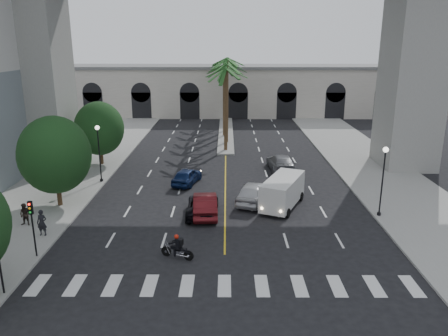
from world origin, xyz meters
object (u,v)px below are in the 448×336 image
traffic_signal_far (32,219)px  car_b (205,204)px  car_a (254,192)px  car_d (281,163)px  car_e (187,176)px  cargo_van (282,191)px  pedestrian_a (42,223)px  lamp_post_right (383,176)px  motorcycle_rider (178,248)px  pedestrian_b (25,215)px  lamp_post_left_far (99,149)px  car_c (203,206)px

traffic_signal_far → car_b: (9.80, 6.92, -1.69)m
car_a → car_d: 9.55m
car_e → cargo_van: cargo_van is taller
pedestrian_a → car_e: bearing=55.4°
lamp_post_right → car_b: 13.13m
motorcycle_rider → car_a: size_ratio=0.40×
lamp_post_right → car_d: (-5.83, 12.03, -2.40)m
car_e → pedestrian_b: size_ratio=2.71×
car_d → cargo_van: 10.10m
cargo_van → pedestrian_b: cargo_van is taller
lamp_post_left_far → car_c: lamp_post_left_far is taller
lamp_post_right → pedestrian_a: bearing=-171.3°
lamp_post_right → car_c: (-13.09, 0.44, -2.54)m
lamp_post_left_far → pedestrian_a: 11.82m
lamp_post_right → pedestrian_a: (-23.47, -3.60, -2.18)m
motorcycle_rider → car_b: size_ratio=0.41×
lamp_post_left_far → traffic_signal_far: lamp_post_left_far is taller
lamp_post_left_far → car_e: bearing=-1.8°
car_a → pedestrian_b: bearing=34.6°
traffic_signal_far → car_b: traffic_signal_far is taller
car_d → car_e: bearing=21.7°
cargo_van → pedestrian_b: 18.81m
car_a → pedestrian_a: pedestrian_a is taller
car_e → car_a: bearing=156.2°
car_b → cargo_van: cargo_van is taller
lamp_post_left_far → pedestrian_b: 10.53m
car_a → motorcycle_rider: bearing=79.3°
motorcycle_rider → car_b: car_b is taller
lamp_post_left_far → cargo_van: 17.07m
traffic_signal_far → motorcycle_rider: size_ratio=1.80×
lamp_post_right → pedestrian_b: size_ratio=3.35×
motorcycle_rider → car_d: car_d is taller
traffic_signal_far → car_a: size_ratio=0.72×
lamp_post_right → car_a: (-9.12, 3.06, -2.36)m
motorcycle_rider → lamp_post_left_far: bearing=142.5°
cargo_van → pedestrian_b: (-18.38, -3.97, -0.37)m
cargo_van → traffic_signal_far: bearing=-127.9°
car_c → cargo_van: size_ratio=0.83×
traffic_signal_far → car_a: 16.69m
car_c → car_b: bearing=172.5°
car_b → pedestrian_b: pedestrian_b is taller
lamp_post_left_far → traffic_signal_far: bearing=-89.6°
lamp_post_right → pedestrian_b: 25.50m
lamp_post_left_far → car_c: (9.71, -7.56, -2.54)m
lamp_post_right → traffic_signal_far: lamp_post_right is taller
lamp_post_right → pedestrian_a: 23.85m
lamp_post_left_far → car_a: bearing=-19.8°
car_b → pedestrian_b: 12.65m
car_d → traffic_signal_far: bearing=44.1°
lamp_post_left_far → car_a: lamp_post_left_far is taller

